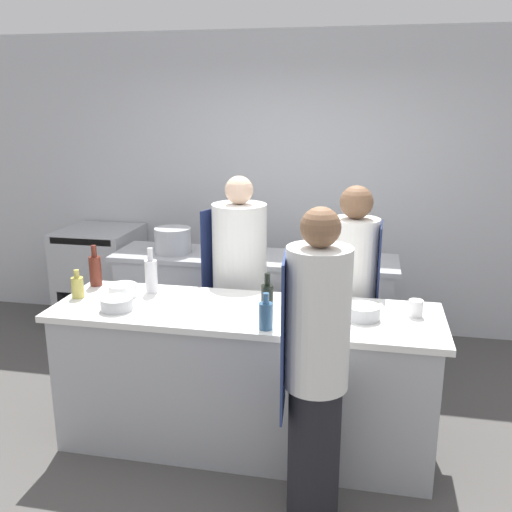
{
  "coord_description": "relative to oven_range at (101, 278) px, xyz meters",
  "views": [
    {
      "loc": [
        0.73,
        -3.23,
        2.17
      ],
      "look_at": [
        0.0,
        0.35,
        1.17
      ],
      "focal_mm": 40.0,
      "sensor_mm": 36.0,
      "label": 1
    }
  ],
  "objects": [
    {
      "name": "bowl_prep_small",
      "position": [
        2.56,
        -1.73,
        0.48
      ],
      "size": [
        0.2,
        0.2,
        0.08
      ],
      "color": "#B7BABC",
      "rests_on": "prep_counter"
    },
    {
      "name": "chef_at_prep_near",
      "position": [
        2.34,
        -2.34,
        0.37
      ],
      "size": [
        0.35,
        0.33,
        1.7
      ],
      "rotation": [
        0.0,
        0.0,
        1.67
      ],
      "color": "black",
      "rests_on": "ground_plane"
    },
    {
      "name": "ground_plane",
      "position": [
        1.84,
        -1.72,
        -0.49
      ],
      "size": [
        16.0,
        16.0,
        0.0
      ],
      "primitive_type": "plane",
      "color": "#4C4947"
    },
    {
      "name": "bottle_sauce",
      "position": [
        2.02,
        -2.0,
        0.52
      ],
      "size": [
        0.08,
        0.08,
        0.21
      ],
      "color": "#2D5175",
      "rests_on": "prep_counter"
    },
    {
      "name": "stockpot",
      "position": [
        0.95,
        -0.51,
        0.54
      ],
      "size": [
        0.31,
        0.31,
        0.22
      ],
      "color": "#A8AAAF",
      "rests_on": "pass_counter"
    },
    {
      "name": "bottle_cooking_oil",
      "position": [
        0.72,
        -1.46,
        0.55
      ],
      "size": [
        0.08,
        0.08,
        0.29
      ],
      "color": "#5B2319",
      "rests_on": "prep_counter"
    },
    {
      "name": "wall_back",
      "position": [
        1.84,
        0.41,
        0.91
      ],
      "size": [
        8.0,
        0.06,
        2.8
      ],
      "color": "silver",
      "rests_on": "ground_plane"
    },
    {
      "name": "bowl_ceramic_blue",
      "position": [
        1.0,
        -1.64,
        0.48
      ],
      "size": [
        0.19,
        0.19,
        0.08
      ],
      "color": "white",
      "rests_on": "prep_counter"
    },
    {
      "name": "bottle_wine",
      "position": [
        1.15,
        -1.52,
        0.56
      ],
      "size": [
        0.08,
        0.08,
        0.31
      ],
      "color": "silver",
      "rests_on": "prep_counter"
    },
    {
      "name": "prep_counter",
      "position": [
        1.84,
        -1.72,
        -0.02
      ],
      "size": [
        2.41,
        0.74,
        0.92
      ],
      "color": "#A8AAAF",
      "rests_on": "ground_plane"
    },
    {
      "name": "bottle_olive_oil",
      "position": [
        0.72,
        -1.72,
        0.51
      ],
      "size": [
        0.08,
        0.08,
        0.19
      ],
      "color": "#B2A84C",
      "rests_on": "prep_counter"
    },
    {
      "name": "chef_at_stove",
      "position": [
        2.48,
        -1.08,
        0.33
      ],
      "size": [
        0.36,
        0.34,
        1.63
      ],
      "rotation": [
        0.0,
        0.0,
        -1.6
      ],
      "color": "black",
      "rests_on": "ground_plane"
    },
    {
      "name": "cup",
      "position": [
        2.87,
        -1.62,
        0.49
      ],
      "size": [
        0.09,
        0.09,
        0.1
      ],
      "color": "white",
      "rests_on": "prep_counter"
    },
    {
      "name": "oven_range",
      "position": [
        0.0,
        0.0,
        0.0
      ],
      "size": [
        0.71,
        0.72,
        0.98
      ],
      "color": "#A8AAAF",
      "rests_on": "ground_plane"
    },
    {
      "name": "bowl_mixing_large",
      "position": [
        1.07,
        -1.88,
        0.48
      ],
      "size": [
        0.2,
        0.2,
        0.08
      ],
      "color": "#B7BABC",
      "rests_on": "prep_counter"
    },
    {
      "name": "chef_at_pass_far",
      "position": [
        1.64,
        -1.03,
        0.34
      ],
      "size": [
        0.46,
        0.45,
        1.66
      ],
      "rotation": [
        0.0,
        0.0,
        1.18
      ],
      "color": "black",
      "rests_on": "ground_plane"
    },
    {
      "name": "bottle_vinegar",
      "position": [
        1.99,
        -1.77,
        0.54
      ],
      "size": [
        0.07,
        0.07,
        0.26
      ],
      "color": "black",
      "rests_on": "prep_counter"
    },
    {
      "name": "pass_counter",
      "position": [
        1.63,
        -0.46,
        -0.02
      ],
      "size": [
        2.38,
        0.59,
        0.92
      ],
      "color": "#A8AAAF",
      "rests_on": "ground_plane"
    }
  ]
}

